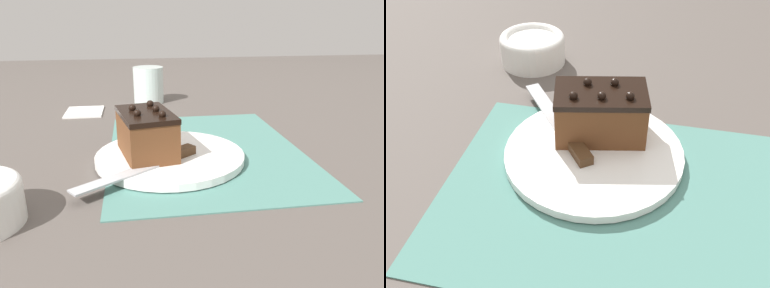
% 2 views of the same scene
% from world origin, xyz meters
% --- Properties ---
extents(ground_plane, '(3.00, 3.00, 0.00)m').
position_xyz_m(ground_plane, '(0.00, 0.00, 0.00)').
color(ground_plane, '#544C47').
extents(placemat_woven, '(0.46, 0.34, 0.00)m').
position_xyz_m(placemat_woven, '(0.00, 0.00, 0.00)').
color(placemat_woven, slate).
rests_on(placemat_woven, ground_plane).
extents(cake_plate, '(0.25, 0.25, 0.01)m').
position_xyz_m(cake_plate, '(0.05, -0.07, 0.01)').
color(cake_plate, white).
rests_on(cake_plate, placemat_woven).
extents(chocolate_cake, '(0.14, 0.10, 0.08)m').
position_xyz_m(chocolate_cake, '(0.05, -0.11, 0.05)').
color(chocolate_cake, brown).
rests_on(chocolate_cake, cake_plate).
extents(serving_knife, '(0.15, 0.19, 0.01)m').
position_xyz_m(serving_knife, '(0.09, -0.09, 0.02)').
color(serving_knife, '#472D19').
rests_on(serving_knife, cake_plate).
extents(small_bowl, '(0.12, 0.12, 0.06)m').
position_xyz_m(small_bowl, '(0.21, -0.32, 0.03)').
color(small_bowl, white).
rests_on(small_bowl, ground_plane).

